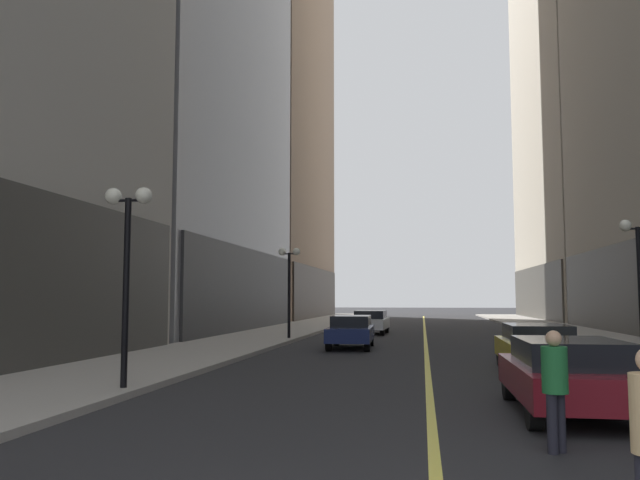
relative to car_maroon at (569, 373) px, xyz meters
name	(u,v)px	position (x,y,z in m)	size (l,w,h in m)	color
ground_plane	(425,333)	(-2.40, 26.61, -0.72)	(200.00, 200.00, 0.00)	#262628
sidewalk_left	(287,330)	(-10.65, 26.61, -0.65)	(4.50, 78.00, 0.15)	#9E9991
sidewalk_right	(572,333)	(5.85, 26.61, -0.65)	(4.50, 78.00, 0.15)	#9E9991
lane_centre_stripe	(425,333)	(-2.40, 26.61, -0.72)	(0.16, 70.00, 0.01)	#E5D64C
building_left_far	(243,24)	(-20.82, 51.61, 30.16)	(16.04, 26.00, 61.90)	gray
car_maroon	(569,373)	(0.00, 0.00, 0.00)	(1.91, 4.39, 1.32)	maroon
car_yellow	(536,346)	(0.56, 6.60, 0.00)	(1.82, 4.53, 1.32)	yellow
car_navy	(351,331)	(-5.40, 14.27, 0.00)	(1.84, 4.17, 1.32)	#141E4C
car_white	(371,321)	(-5.44, 24.86, 0.00)	(1.99, 4.29, 1.32)	silver
pedestrian_in_green_parka	(555,382)	(-0.79, -2.93, 0.21)	(0.48, 0.48, 1.61)	black
street_lamp_left_near	(127,241)	(-8.80, 1.02, 2.54)	(1.06, 0.36, 4.43)	black
street_lamp_left_far	(289,272)	(-8.80, 18.22, 2.54)	(1.06, 0.36, 4.43)	black
street_lamp_right_mid	(639,258)	(4.00, 8.80, 2.54)	(1.06, 0.36, 4.43)	black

